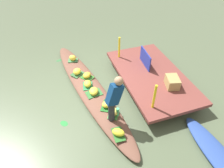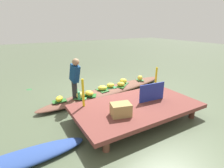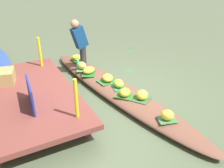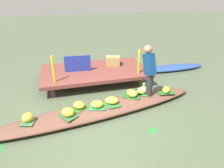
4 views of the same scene
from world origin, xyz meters
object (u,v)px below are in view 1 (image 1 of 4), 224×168
(banana_bunch_6, at_px, (88,84))
(market_banner, at_px, (145,59))
(vendor_boat, at_px, (89,89))
(banana_bunch_2, at_px, (94,91))
(banana_bunch_4, at_px, (108,104))
(banana_bunch_7, at_px, (77,71))
(moored_boat, at_px, (222,161))
(water_bottle, at_px, (118,112))
(banana_bunch_3, at_px, (118,132))
(vendor_person, at_px, (114,97))
(banana_bunch_1, at_px, (113,111))
(produce_crate, at_px, (172,82))
(banana_bunch_5, at_px, (87,75))
(banana_bunch_0, at_px, (73,58))

(banana_bunch_6, relative_size, market_banner, 0.35)
(vendor_boat, bearing_deg, banana_bunch_2, -0.61)
(banana_bunch_2, height_order, banana_bunch_4, same)
(banana_bunch_6, bearing_deg, banana_bunch_7, -165.26)
(moored_boat, distance_m, water_bottle, 2.49)
(banana_bunch_3, relative_size, banana_bunch_6, 1.06)
(banana_bunch_6, relative_size, vendor_person, 0.22)
(vendor_person, xyz_separation_m, market_banner, (-1.57, 1.57, -0.27))
(banana_bunch_2, xyz_separation_m, banana_bunch_7, (-1.03, -0.26, 0.01))
(market_banner, bearing_deg, banana_bunch_1, -42.20)
(banana_bunch_6, relative_size, banana_bunch_7, 1.03)
(banana_bunch_1, bearing_deg, banana_bunch_6, -164.09)
(banana_bunch_3, height_order, produce_crate, produce_crate)
(vendor_person, distance_m, market_banner, 2.23)
(banana_bunch_1, bearing_deg, moored_boat, 43.69)
(banana_bunch_4, xyz_separation_m, water_bottle, (0.38, 0.14, 0.04))
(moored_boat, relative_size, produce_crate, 5.61)
(banana_bunch_4, relative_size, banana_bunch_5, 1.14)
(vendor_boat, relative_size, market_banner, 6.82)
(banana_bunch_2, xyz_separation_m, water_bottle, (0.96, 0.35, 0.04))
(market_banner, bearing_deg, vendor_boat, -79.11)
(vendor_boat, xyz_separation_m, produce_crate, (0.95, 2.13, 0.43))
(banana_bunch_5, xyz_separation_m, banana_bunch_7, (-0.27, -0.25, 0.01))
(vendor_boat, bearing_deg, banana_bunch_0, 178.41)
(moored_boat, xyz_separation_m, banana_bunch_5, (-3.52, -2.07, 0.20))
(banana_bunch_0, relative_size, water_bottle, 0.93)
(banana_bunch_2, relative_size, banana_bunch_5, 1.14)
(banana_bunch_1, height_order, banana_bunch_3, banana_bunch_1)
(banana_bunch_4, xyz_separation_m, produce_crate, (0.02, 1.86, 0.25))
(moored_boat, distance_m, banana_bunch_1, 2.60)
(banana_bunch_1, bearing_deg, banana_bunch_7, -164.50)
(water_bottle, distance_m, produce_crate, 1.77)
(moored_boat, bearing_deg, water_bottle, -136.28)
(market_banner, bearing_deg, banana_bunch_7, -98.34)
(banana_bunch_1, xyz_separation_m, produce_crate, (-0.29, 1.80, 0.23))
(banana_bunch_2, xyz_separation_m, vendor_person, (1.01, 0.24, 0.62))
(vendor_person, height_order, market_banner, vendor_person)
(banana_bunch_3, xyz_separation_m, banana_bunch_7, (-2.54, -0.44, 0.02))
(banana_bunch_3, bearing_deg, vendor_boat, -173.02)
(moored_boat, bearing_deg, vendor_person, -133.68)
(vendor_boat, xyz_separation_m, banana_bunch_2, (0.35, 0.05, 0.18))
(moored_boat, xyz_separation_m, banana_bunch_0, (-4.59, -2.31, 0.22))
(moored_boat, bearing_deg, banana_bunch_0, -153.06)
(water_bottle, bearing_deg, banana_bunch_5, -168.05)
(banana_bunch_5, distance_m, produce_crate, 2.51)
(banana_bunch_0, bearing_deg, banana_bunch_2, 7.93)
(vendor_person, bearing_deg, banana_bunch_4, -176.83)
(banana_bunch_3, relative_size, produce_crate, 0.66)
(vendor_boat, bearing_deg, banana_bunch_3, -2.36)
(banana_bunch_0, xyz_separation_m, banana_bunch_6, (1.47, 0.17, -0.01))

